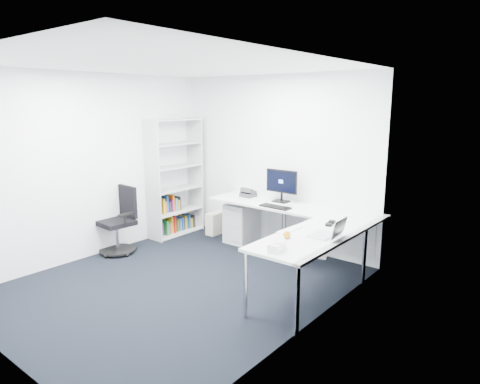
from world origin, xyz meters
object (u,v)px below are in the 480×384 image
Objects in this scene: monitor at (281,185)px; laptop at (322,226)px; l_desk at (277,237)px; bookshelf at (175,178)px; task_chair at (116,221)px.

monitor is 1.74m from laptop.
bookshelf is at bearing 178.68° from l_desk.
l_desk is 5.01× the size of monitor.
task_chair reaches higher than l_desk.
laptop is (1.05, -0.66, 0.51)m from l_desk.
l_desk is 2.46m from task_chair.
task_chair is at bearing -173.23° from laptop.
bookshelf is 5.89× the size of laptop.
monitor is (1.92, 0.42, 0.03)m from bookshelf.
bookshelf is at bearing -168.28° from monitor.
laptop is at bearing -41.63° from monitor.
bookshelf is 3.77× the size of monitor.
laptop reaches higher than l_desk.
laptop is (3.23, -0.71, -0.11)m from bookshelf.
laptop is (1.31, -1.14, -0.14)m from monitor.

